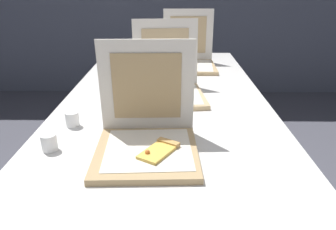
{
  "coord_description": "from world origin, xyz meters",
  "views": [
    {
      "loc": [
        0.03,
        -0.65,
        1.3
      ],
      "look_at": [
        0.02,
        0.49,
        0.81
      ],
      "focal_mm": 34.1,
      "sensor_mm": 36.0,
      "label": 1
    }
  ],
  "objects_px": {
    "pizza_box_back": "(189,59)",
    "cup_white_mid": "(108,97)",
    "pizza_box_front": "(147,137)",
    "cup_white_near_left": "(49,143)",
    "table": "(164,120)",
    "pizza_box_middle": "(168,86)",
    "cup_white_near_center": "(72,119)"
  },
  "relations": [
    {
      "from": "pizza_box_front",
      "to": "pizza_box_back",
      "type": "distance_m",
      "value": 1.15
    },
    {
      "from": "pizza_box_front",
      "to": "pizza_box_back",
      "type": "height_order",
      "value": "same"
    },
    {
      "from": "cup_white_mid",
      "to": "pizza_box_front",
      "type": "bearing_deg",
      "value": -64.18
    },
    {
      "from": "pizza_box_middle",
      "to": "cup_white_near_center",
      "type": "height_order",
      "value": "pizza_box_middle"
    },
    {
      "from": "pizza_box_front",
      "to": "pizza_box_back",
      "type": "relative_size",
      "value": 1.0
    },
    {
      "from": "table",
      "to": "cup_white_near_left",
      "type": "height_order",
      "value": "cup_white_near_left"
    },
    {
      "from": "pizza_box_front",
      "to": "cup_white_near_left",
      "type": "bearing_deg",
      "value": 178.24
    },
    {
      "from": "table",
      "to": "pizza_box_front",
      "type": "relative_size",
      "value": 6.74
    },
    {
      "from": "cup_white_near_left",
      "to": "table",
      "type": "bearing_deg",
      "value": 42.9
    },
    {
      "from": "cup_white_near_center",
      "to": "cup_white_mid",
      "type": "distance_m",
      "value": 0.28
    },
    {
      "from": "pizza_box_back",
      "to": "cup_white_near_center",
      "type": "distance_m",
      "value": 1.07
    },
    {
      "from": "pizza_box_middle",
      "to": "cup_white_mid",
      "type": "bearing_deg",
      "value": -167.81
    },
    {
      "from": "cup_white_near_center",
      "to": "cup_white_near_left",
      "type": "bearing_deg",
      "value": -96.49
    },
    {
      "from": "table",
      "to": "pizza_box_front",
      "type": "bearing_deg",
      "value": -97.78
    },
    {
      "from": "pizza_box_middle",
      "to": "pizza_box_back",
      "type": "distance_m",
      "value": 0.59
    },
    {
      "from": "table",
      "to": "pizza_box_back",
      "type": "relative_size",
      "value": 6.73
    },
    {
      "from": "table",
      "to": "pizza_box_middle",
      "type": "relative_size",
      "value": 5.9
    },
    {
      "from": "pizza_box_front",
      "to": "cup_white_mid",
      "type": "relative_size",
      "value": 6.02
    },
    {
      "from": "pizza_box_middle",
      "to": "cup_white_near_left",
      "type": "relative_size",
      "value": 6.88
    },
    {
      "from": "pizza_box_back",
      "to": "pizza_box_middle",
      "type": "bearing_deg",
      "value": -103.84
    },
    {
      "from": "cup_white_near_left",
      "to": "pizza_box_front",
      "type": "bearing_deg",
      "value": 0.27
    },
    {
      "from": "pizza_box_middle",
      "to": "pizza_box_front",
      "type": "bearing_deg",
      "value": -103.18
    },
    {
      "from": "pizza_box_back",
      "to": "cup_white_near_left",
      "type": "xyz_separation_m",
      "value": [
        -0.53,
        -1.13,
        -0.02
      ]
    },
    {
      "from": "pizza_box_middle",
      "to": "cup_white_near_left",
      "type": "height_order",
      "value": "pizza_box_middle"
    },
    {
      "from": "pizza_box_front",
      "to": "cup_white_mid",
      "type": "distance_m",
      "value": 0.51
    },
    {
      "from": "pizza_box_front",
      "to": "cup_white_near_left",
      "type": "xyz_separation_m",
      "value": [
        -0.34,
        -0.0,
        -0.02
      ]
    },
    {
      "from": "cup_white_near_left",
      "to": "cup_white_near_center",
      "type": "distance_m",
      "value": 0.2
    },
    {
      "from": "table",
      "to": "pizza_box_front",
      "type": "xyz_separation_m",
      "value": [
        -0.05,
        -0.36,
        0.09
      ]
    },
    {
      "from": "pizza_box_front",
      "to": "cup_white_mid",
      "type": "bearing_deg",
      "value": 113.78
    },
    {
      "from": "table",
      "to": "pizza_box_middle",
      "type": "xyz_separation_m",
      "value": [
        0.02,
        0.2,
        0.1
      ]
    },
    {
      "from": "pizza_box_back",
      "to": "cup_white_near_center",
      "type": "height_order",
      "value": "pizza_box_back"
    },
    {
      "from": "pizza_box_back",
      "to": "cup_white_mid",
      "type": "distance_m",
      "value": 0.79
    }
  ]
}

